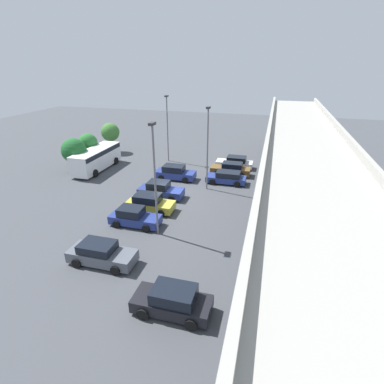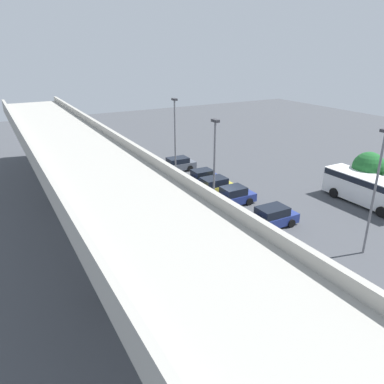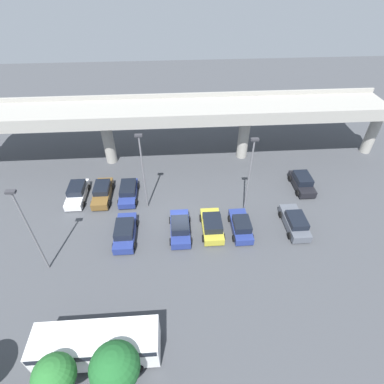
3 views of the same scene
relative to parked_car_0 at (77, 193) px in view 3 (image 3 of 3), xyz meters
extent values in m
plane|color=#424449|center=(11.39, -5.23, -0.72)|extent=(110.14, 110.14, 0.00)
cube|color=#9E9B93|center=(11.39, 7.12, 5.91)|extent=(51.40, 6.43, 0.90)
cube|color=#9E9B93|center=(11.39, 4.05, 6.63)|extent=(51.40, 0.30, 0.55)
cube|color=#9E9B93|center=(11.39, 10.18, 6.63)|extent=(51.40, 0.30, 0.55)
cylinder|color=#9E9B93|center=(2.82, 7.12, 2.37)|extent=(1.38, 1.38, 6.18)
cylinder|color=#9E9B93|center=(19.96, 7.12, 2.37)|extent=(1.38, 1.38, 6.18)
cylinder|color=#9E9B93|center=(37.09, 7.12, 2.37)|extent=(1.38, 1.38, 6.18)
cube|color=silver|center=(0.00, -0.08, -0.19)|extent=(1.79, 4.74, 0.72)
cube|color=black|center=(0.00, 0.19, 0.50)|extent=(1.65, 2.42, 0.66)
cylinder|color=black|center=(0.92, -1.55, -0.42)|extent=(0.22, 0.61, 0.61)
cylinder|color=black|center=(-0.92, -1.55, -0.42)|extent=(0.22, 0.61, 0.61)
cylinder|color=black|center=(0.92, 1.39, -0.42)|extent=(0.22, 0.61, 0.61)
cylinder|color=black|center=(-0.92, 1.39, -0.42)|extent=(0.22, 0.61, 0.61)
cube|color=brown|center=(2.81, -0.17, -0.14)|extent=(1.73, 4.82, 0.76)
cube|color=black|center=(2.81, 0.03, 0.55)|extent=(1.59, 2.38, 0.62)
cylinder|color=black|center=(3.69, -1.67, -0.36)|extent=(0.22, 0.72, 0.72)
cylinder|color=black|center=(1.92, -1.67, -0.36)|extent=(0.22, 0.72, 0.72)
cylinder|color=black|center=(3.69, 1.32, -0.36)|extent=(0.22, 0.72, 0.72)
cylinder|color=black|center=(1.92, 1.32, -0.36)|extent=(0.22, 0.72, 0.72)
cube|color=navy|center=(5.94, -6.28, -0.14)|extent=(1.86, 4.73, 0.79)
cube|color=black|center=(5.94, -6.46, 0.60)|extent=(1.71, 2.43, 0.70)
cylinder|color=black|center=(4.98, -4.81, -0.37)|extent=(0.22, 0.69, 0.69)
cylinder|color=black|center=(6.89, -4.81, -0.37)|extent=(0.22, 0.69, 0.69)
cylinder|color=black|center=(4.98, -7.74, -0.37)|extent=(0.22, 0.69, 0.69)
cylinder|color=black|center=(6.89, -7.74, -0.37)|extent=(0.22, 0.69, 0.69)
cube|color=navy|center=(11.23, -6.09, -0.15)|extent=(1.84, 4.63, 0.76)
cube|color=black|center=(11.23, -6.35, 0.60)|extent=(1.69, 2.11, 0.73)
cylinder|color=black|center=(10.29, -4.66, -0.37)|extent=(0.22, 0.69, 0.69)
cylinder|color=black|center=(12.17, -4.66, -0.37)|extent=(0.22, 0.69, 0.69)
cylinder|color=black|center=(10.29, -7.52, -0.37)|extent=(0.22, 0.69, 0.69)
cylinder|color=black|center=(12.17, -7.52, -0.37)|extent=(0.22, 0.69, 0.69)
cube|color=gold|center=(14.38, -5.96, -0.16)|extent=(1.90, 4.44, 0.72)
cube|color=black|center=(14.38, -6.21, 0.55)|extent=(1.75, 2.38, 0.71)
cylinder|color=black|center=(13.41, -4.58, -0.36)|extent=(0.22, 0.72, 0.72)
cylinder|color=black|center=(15.36, -4.58, -0.36)|extent=(0.22, 0.72, 0.72)
cylinder|color=black|center=(13.41, -7.33, -0.36)|extent=(0.22, 0.72, 0.72)
cylinder|color=black|center=(15.36, -7.33, -0.36)|extent=(0.22, 0.72, 0.72)
cube|color=navy|center=(17.21, -6.17, -0.18)|extent=(1.72, 4.34, 0.72)
cube|color=black|center=(17.21, -6.53, 0.53)|extent=(1.59, 2.06, 0.69)
cylinder|color=black|center=(16.33, -4.83, -0.39)|extent=(0.22, 0.67, 0.67)
cylinder|color=black|center=(18.10, -4.83, -0.39)|extent=(0.22, 0.67, 0.67)
cylinder|color=black|center=(16.33, -7.52, -0.39)|extent=(0.22, 0.67, 0.67)
cylinder|color=black|center=(18.10, -7.52, -0.39)|extent=(0.22, 0.67, 0.67)
cube|color=#515660|center=(22.68, -6.10, -0.14)|extent=(1.82, 4.71, 0.78)
cube|color=black|center=(22.68, -6.40, 0.55)|extent=(1.67, 2.37, 0.59)
cylinder|color=black|center=(21.75, -4.64, -0.38)|extent=(0.22, 0.68, 0.68)
cylinder|color=black|center=(23.61, -4.64, -0.38)|extent=(0.22, 0.68, 0.68)
cylinder|color=black|center=(21.75, -7.56, -0.38)|extent=(0.22, 0.68, 0.68)
cylinder|color=black|center=(23.61, -7.56, -0.38)|extent=(0.22, 0.68, 0.68)
cube|color=black|center=(25.62, 0.00, -0.16)|extent=(1.83, 4.41, 0.73)
cube|color=black|center=(25.62, 0.12, 0.56)|extent=(1.68, 2.39, 0.72)
cylinder|color=black|center=(26.56, -1.37, -0.37)|extent=(0.22, 0.70, 0.70)
cylinder|color=black|center=(24.69, -1.37, -0.37)|extent=(0.22, 0.70, 0.70)
cylinder|color=black|center=(26.56, 1.36, -0.37)|extent=(0.22, 0.70, 0.70)
cylinder|color=black|center=(24.69, 1.36, -0.37)|extent=(0.22, 0.70, 0.70)
cube|color=navy|center=(5.66, -0.25, -0.21)|extent=(1.81, 4.51, 0.65)
cube|color=black|center=(5.66, -0.01, 0.41)|extent=(1.66, 2.68, 0.58)
cylinder|color=black|center=(6.58, -1.65, -0.37)|extent=(0.22, 0.69, 0.69)
cylinder|color=black|center=(4.73, -1.65, -0.37)|extent=(0.22, 0.69, 0.69)
cylinder|color=black|center=(6.58, 1.15, -0.37)|extent=(0.22, 0.69, 0.69)
cylinder|color=black|center=(4.73, 1.15, -0.37)|extent=(0.22, 0.69, 0.69)
cube|color=white|center=(5.29, -17.11, 0.76)|extent=(8.28, 2.42, 2.44)
cube|color=black|center=(5.29, -17.11, 1.63)|extent=(8.11, 2.47, 0.54)
cylinder|color=black|center=(2.72, -18.34, -0.25)|extent=(0.94, 0.29, 0.94)
cylinder|color=black|center=(2.72, -15.88, -0.25)|extent=(0.94, 0.29, 0.94)
cylinder|color=black|center=(7.85, -18.34, -0.25)|extent=(0.94, 0.29, 0.94)
cylinder|color=black|center=(7.85, -15.88, -0.25)|extent=(0.94, 0.29, 0.94)
cylinder|color=slate|center=(7.84, -2.03, 3.59)|extent=(0.16, 0.16, 8.63)
cube|color=#333338|center=(7.84, -2.03, 8.01)|extent=(0.70, 0.35, 0.20)
cylinder|color=slate|center=(18.05, -3.81, 3.70)|extent=(0.16, 0.16, 8.85)
cube|color=#333338|center=(18.05, -3.81, 8.23)|extent=(0.70, 0.35, 0.20)
cylinder|color=slate|center=(-0.54, -9.43, 3.62)|extent=(0.16, 0.16, 8.67)
cube|color=#333338|center=(-0.54, -9.43, 8.05)|extent=(0.70, 0.35, 0.20)
sphere|color=#286B2D|center=(3.47, -19.32, 2.17)|extent=(2.53, 2.53, 2.53)
cylinder|color=brown|center=(6.91, -19.08, 0.04)|extent=(0.24, 0.24, 1.51)
sphere|color=#1E5B28|center=(6.91, -19.08, 2.08)|extent=(3.04, 3.04, 3.04)
camera|label=1|loc=(37.64, 4.44, 12.29)|focal=28.00mm
camera|label=2|loc=(-14.98, 12.54, 13.06)|focal=35.00mm
camera|label=3|loc=(11.00, -26.24, 21.48)|focal=28.00mm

